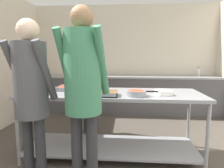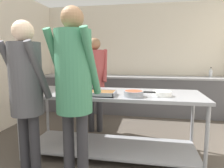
# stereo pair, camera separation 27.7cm
# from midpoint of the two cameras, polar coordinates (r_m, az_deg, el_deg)

# --- Properties ---
(wall_rear) EXTENTS (4.66, 0.06, 2.65)m
(wall_rear) POSITION_cam_midpoint_polar(r_m,az_deg,el_deg) (5.18, 2.06, 7.40)
(wall_rear) COLOR beige
(wall_rear) RESTS_ON ground_plane
(back_counter) EXTENTS (4.50, 0.65, 0.90)m
(back_counter) POSITION_cam_midpoint_polar(r_m,az_deg,el_deg) (4.89, 1.82, -2.92)
(back_counter) COLOR #4C4C51
(back_counter) RESTS_ON ground_plane
(serving_counter) EXTENTS (2.38, 0.84, 0.89)m
(serving_counter) POSITION_cam_midpoint_polar(r_m,az_deg,el_deg) (2.75, -3.08, -8.30)
(serving_counter) COLOR gray
(serving_counter) RESTS_ON ground_plane
(serving_tray_vegetables) EXTENTS (0.46, 0.32, 0.05)m
(serving_tray_vegetables) POSITION_cam_midpoint_polar(r_m,az_deg,el_deg) (2.96, -13.32, -1.17)
(serving_tray_vegetables) COLOR gray
(serving_tray_vegetables) RESTS_ON serving_counter
(serving_tray_roast) EXTENTS (0.39, 0.27, 0.05)m
(serving_tray_roast) POSITION_cam_midpoint_polar(r_m,az_deg,el_deg) (2.47, -5.99, -2.78)
(serving_tray_roast) COLOR gray
(serving_tray_roast) RESTS_ON serving_counter
(sauce_pan) EXTENTS (0.38, 0.24, 0.07)m
(sauce_pan) POSITION_cam_midpoint_polar(r_m,az_deg,el_deg) (2.43, 3.82, -2.61)
(sauce_pan) COLOR gray
(sauce_pan) RESTS_ON serving_counter
(plate_stack) EXTENTS (0.23, 0.23, 0.06)m
(plate_stack) POSITION_cam_midpoint_polar(r_m,az_deg,el_deg) (2.55, 11.47, -2.45)
(plate_stack) COLOR white
(plate_stack) RESTS_ON serving_counter
(guest_serving_left) EXTENTS (0.48, 0.41, 1.82)m
(guest_serving_left) POSITION_cam_midpoint_polar(r_m,az_deg,el_deg) (1.88, -12.47, 0.65)
(guest_serving_left) COLOR #2D2D33
(guest_serving_left) RESTS_ON ground_plane
(guest_serving_right) EXTENTS (0.46, 0.40, 1.71)m
(guest_serving_right) POSITION_cam_midpoint_polar(r_m,az_deg,el_deg) (2.12, -25.66, -0.84)
(guest_serving_right) COLOR #2D2D33
(guest_serving_right) RESTS_ON ground_plane
(cook_behind_counter) EXTENTS (0.48, 0.38, 1.69)m
(cook_behind_counter) POSITION_cam_midpoint_polar(r_m,az_deg,el_deg) (3.54, -8.47, 2.64)
(cook_behind_counter) COLOR #2D2D33
(cook_behind_counter) RESTS_ON ground_plane
(water_bottle) EXTENTS (0.08, 0.08, 0.22)m
(water_bottle) POSITION_cam_midpoint_polar(r_m,az_deg,el_deg) (5.13, 22.02, 3.21)
(water_bottle) COLOR silver
(water_bottle) RESTS_ON back_counter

